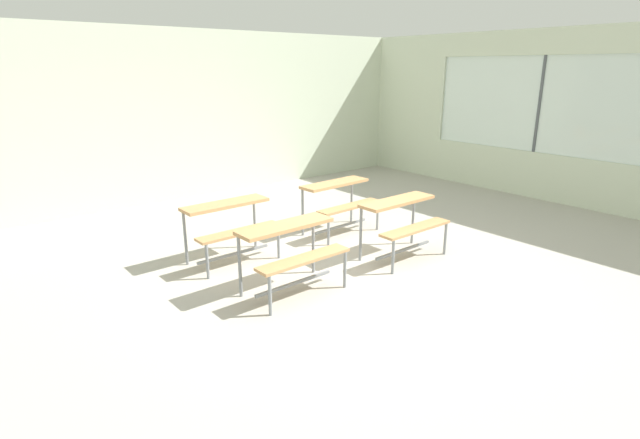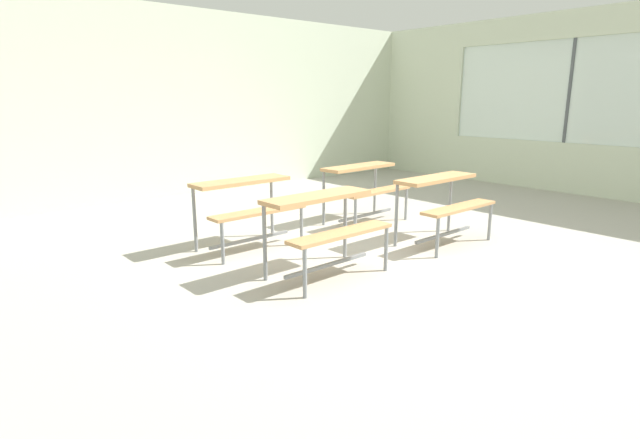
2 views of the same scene
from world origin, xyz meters
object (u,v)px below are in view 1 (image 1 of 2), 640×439
at_px(desk_bench_r1c0, 231,218).
at_px(desk_bench_r1c1, 340,195).
at_px(desk_bench_r0c0, 292,242).
at_px(desk_bench_r0c1, 403,215).

bearing_deg(desk_bench_r1c0, desk_bench_r1c1, -0.91).
bearing_deg(desk_bench_r0c0, desk_bench_r1c0, 92.37).
bearing_deg(desk_bench_r0c1, desk_bench_r0c0, 177.27).
bearing_deg(desk_bench_r1c1, desk_bench_r1c0, 177.21).
height_order(desk_bench_r0c1, desk_bench_r1c1, same).
xyz_separation_m(desk_bench_r1c0, desk_bench_r1c1, (1.79, -0.00, 0.00)).
height_order(desk_bench_r0c1, desk_bench_r1c0, same).
xyz_separation_m(desk_bench_r0c0, desk_bench_r1c1, (1.72, 1.18, 0.00)).
height_order(desk_bench_r0c0, desk_bench_r0c1, same).
bearing_deg(desk_bench_r1c1, desk_bench_r0c0, -148.17).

